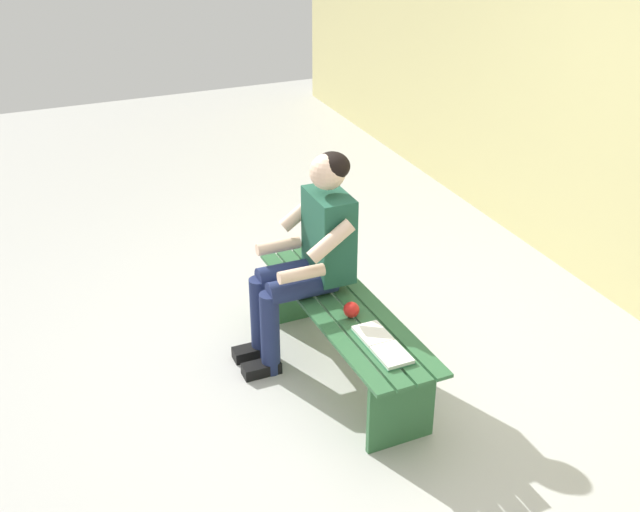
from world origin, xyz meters
name	(u,v)px	position (x,y,z in m)	size (l,w,h in m)	color
ground_plane	(138,330)	(0.95, 1.00, -0.02)	(10.00, 7.00, 0.04)	#B2B2AD
brick_wall	(614,71)	(0.50, -2.11, 1.43)	(9.50, 0.24, 2.86)	#D1C684
bench_near	(345,324)	(0.00, 0.00, 0.34)	(1.56, 0.45, 0.45)	#2D6038
person_seated	(309,251)	(0.27, 0.10, 0.69)	(0.50, 0.69, 1.25)	#1E513D
apple	(351,310)	(-0.11, 0.01, 0.49)	(0.09, 0.09, 0.09)	red
book_open	(382,345)	(-0.43, -0.01, 0.46)	(0.42, 0.17, 0.02)	white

